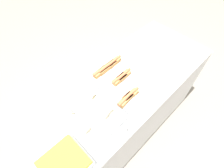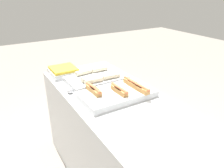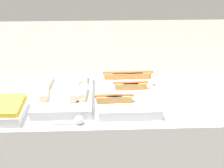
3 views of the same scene
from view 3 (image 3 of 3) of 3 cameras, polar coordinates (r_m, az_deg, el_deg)
counter at (r=1.99m, az=3.72°, el=-13.40°), size 1.72×0.69×0.85m
tray_hotdogs at (r=1.76m, az=2.52°, el=-1.20°), size 0.35×0.55×0.10m
tray_wraps at (r=1.75m, az=-8.52°, el=-1.59°), size 0.30×0.51×0.09m
serving_spoon_near at (r=1.50m, az=-6.91°, el=-6.63°), size 0.25×0.04×0.04m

